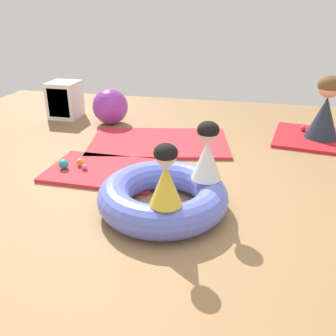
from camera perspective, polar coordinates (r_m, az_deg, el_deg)
name	(u,v)px	position (r m, az deg, el deg)	size (l,w,h in m)	color
ground_plane	(162,207)	(3.28, -0.89, -6.09)	(8.00, 8.00, 0.00)	#9E7549
gym_mat_front	(159,142)	(4.71, -1.37, 4.04)	(1.75, 1.07, 0.04)	red
gym_mat_far_right	(105,171)	(3.97, -9.92, -0.43)	(1.20, 0.80, 0.04)	red
gym_mat_near_left	(320,139)	(5.25, 22.77, 4.25)	(1.16, 1.03, 0.04)	red
inflatable_cushion	(163,196)	(3.16, -0.80, -4.41)	(1.13, 1.13, 0.28)	#6070E5
child_in_yellow	(166,176)	(2.65, -0.35, -1.24)	(0.31, 0.31, 0.49)	yellow
child_in_white	(207,151)	(3.07, 6.18, 2.60)	(0.36, 0.36, 0.51)	white
adult_seated	(326,108)	(5.13, 23.52, 8.57)	(0.55, 0.55, 0.81)	#232D3D
play_ball_pink	(84,167)	(3.98, -13.00, 0.15)	(0.06, 0.06, 0.06)	pink
play_ball_red	(303,128)	(5.41, 20.48, 5.84)	(0.07, 0.07, 0.07)	red
play_ball_teal	(64,164)	(4.05, -16.08, 0.57)	(0.10, 0.10, 0.10)	teal
play_ball_orange	(80,162)	(4.08, -13.60, 0.89)	(0.08, 0.08, 0.08)	orange
play_ball_green	(136,175)	(3.68, -5.01, -1.13)	(0.08, 0.08, 0.08)	green
exercise_ball_large	(110,107)	(5.54, -9.05, 9.51)	(0.52, 0.52, 0.52)	purple
storage_cube	(64,100)	(6.00, -15.99, 10.20)	(0.44, 0.44, 0.56)	white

